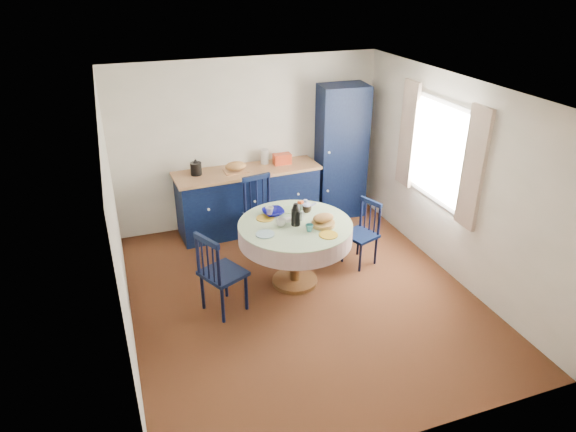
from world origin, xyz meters
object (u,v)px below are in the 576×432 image
chair_far (262,213)px  chair_left (220,273)px  mug_b (309,228)px  mug_d (270,211)px  mug_c (307,209)px  dining_table (296,233)px  cobalt_bowl (273,212)px  kitchen_counter (248,198)px  pantry_cabinet (341,152)px  chair_right (362,233)px  mug_a (281,222)px

chair_far → chair_left: bearing=-135.4°
mug_b → mug_d: (-0.30, 0.59, 0.01)m
mug_b → mug_c: (0.16, 0.48, 0.01)m
dining_table → cobalt_bowl: 0.40m
chair_far → dining_table: bearing=-94.5°
mug_d → cobalt_bowl: 0.05m
kitchen_counter → chair_far: (0.03, -0.63, 0.04)m
pantry_cabinet → cobalt_bowl: pantry_cabinet is taller
mug_c → pantry_cabinet: bearing=52.0°
mug_b → mug_c: 0.50m
chair_far → cobalt_bowl: size_ratio=3.86×
chair_right → cobalt_bowl: bearing=-116.9°
mug_c → cobalt_bowl: (-0.42, 0.08, -0.02)m
pantry_cabinet → mug_d: pantry_cabinet is taller
mug_c → kitchen_counter: bearing=105.1°
chair_right → mug_a: mug_a is taller
pantry_cabinet → mug_d: (-1.59, -1.35, -0.14)m
pantry_cabinet → mug_a: bearing=-127.5°
mug_a → cobalt_bowl: mug_a is taller
mug_c → chair_right: bearing=-5.0°
pantry_cabinet → mug_c: (-1.14, -1.46, -0.14)m
pantry_cabinet → kitchen_counter: bearing=-173.5°
kitchen_counter → mug_c: 1.52m
cobalt_bowl → kitchen_counter: bearing=88.5°
pantry_cabinet → chair_far: 1.71m
dining_table → chair_far: dining_table is taller
pantry_cabinet → mug_b: 2.33m
pantry_cabinet → chair_left: 3.13m
cobalt_bowl → dining_table: bearing=-60.2°
pantry_cabinet → mug_a: (-1.56, -1.70, -0.15)m
chair_far → mug_a: (-0.07, -1.03, 0.36)m
mug_a → mug_d: bearing=95.3°
kitchen_counter → chair_far: size_ratio=2.08×
pantry_cabinet → chair_far: bearing=-150.8°
dining_table → mug_a: size_ratio=11.94×
chair_right → mug_b: 1.11m
chair_right → chair_far: bearing=-147.4°
chair_left → chair_right: 2.07m
kitchen_counter → pantry_cabinet: (1.52, 0.04, 0.54)m
chair_far → chair_right: 1.42m
dining_table → mug_b: 0.30m
dining_table → mug_b: bearing=-71.3°
kitchen_counter → chair_right: kitchen_counter is taller
pantry_cabinet → dining_table: size_ratio=1.49×
chair_far → mug_b: size_ratio=11.37×
mug_a → cobalt_bowl: 0.32m
dining_table → mug_c: (0.24, 0.24, 0.18)m
chair_right → mug_b: (-0.93, -0.41, 0.44)m
kitchen_counter → mug_b: bearing=-86.3°
chair_right → mug_c: 0.89m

